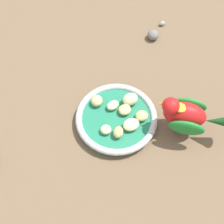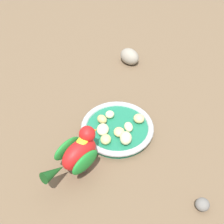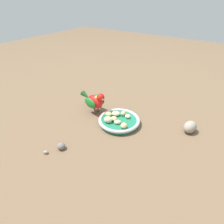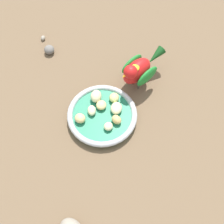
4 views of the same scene
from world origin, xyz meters
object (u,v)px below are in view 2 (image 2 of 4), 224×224
Objects in this scene: apple_piece_0 at (111,113)px; apple_piece_5 at (126,138)px; apple_piece_2 at (139,119)px; parrot at (77,153)px; apple_piece_3 at (128,127)px; feeding_bowl at (117,129)px; apple_piece_7 at (106,139)px; apple_piece_4 at (119,132)px; rock_large at (130,56)px; pebble_0 at (202,205)px; apple_piece_1 at (102,119)px; apple_piece_6 at (103,129)px.

apple_piece_5 is at bearing 144.04° from apple_piece_0.
parrot reaches higher than apple_piece_2.
apple_piece_2 reaches higher than apple_piece_3.
apple_piece_7 is (-0.00, 0.06, 0.02)m from feeding_bowl.
apple_piece_3 and apple_piece_4 have the same top height.
rock_large is 2.16× the size of pebble_0.
rock_large is (0.17, -0.32, -0.01)m from apple_piece_5.
apple_piece_1 is 0.91× the size of apple_piece_3.
rock_large is at bearing -74.71° from apple_piece_1.
apple_piece_2 is 0.97× the size of apple_piece_4.
apple_piece_1 and apple_piece_2 have the same top height.
apple_piece_5 is at bearing 117.77° from rock_large.
feeding_bowl is at bearing -35.85° from apple_piece_5.
apple_piece_5 is 0.56× the size of rock_large.
apple_piece_1 is 0.95× the size of apple_piece_4.
apple_piece_7 reaches higher than apple_piece_0.
pebble_0 is at bearing 164.40° from apple_piece_1.
pebble_0 is (-0.27, 0.04, -0.02)m from apple_piece_7.
apple_piece_4 is at bearing 72.17° from apple_piece_2.
apple_piece_0 is at bearing 17.30° from parrot.
apple_piece_6 is at bearing -45.14° from apple_piece_7.
parrot is (-0.02, 0.18, 0.04)m from apple_piece_0.
apple_piece_4 is 0.27m from pebble_0.
feeding_bowl is at bearing 4.64° from parrot.
apple_piece_7 is (-0.04, 0.09, 0.00)m from apple_piece_0.
feeding_bowl is 0.29m from pebble_0.
rock_large is at bearing -43.81° from pebble_0.
apple_piece_0 is at bearing -40.57° from apple_piece_4.
parrot is at bearing 103.84° from rock_large.
apple_piece_4 is at bearing -16.30° from pebble_0.
apple_piece_7 is at bearing 68.70° from apple_piece_4.
apple_piece_1 is at bearing 105.29° from rock_large.
rock_large is at bearing 24.28° from parrot.
parrot is at bearing 76.59° from apple_piece_4.
pebble_0 is at bearing 168.61° from apple_piece_6.
apple_piece_6 is (0.04, 0.02, 0.00)m from apple_piece_4.
apple_piece_1 is 0.98× the size of apple_piece_2.
apple_piece_2 is at bearing -107.83° from apple_piece_4.
apple_piece_1 is 0.04m from apple_piece_6.
parrot reaches higher than apple_piece_6.
apple_piece_6 and apple_piece_7 have the same top height.
apple_piece_3 is 0.19× the size of parrot.
rock_large is (0.11, -0.44, -0.04)m from parrot.
apple_piece_0 and apple_piece_3 have the same top height.
apple_piece_4 is at bearing 67.83° from apple_piece_3.
apple_piece_7 is (0.03, 0.07, 0.00)m from apple_piece_3.
apple_piece_2 is at bearing -128.35° from feeding_bowl.
apple_piece_5 reaches higher than apple_piece_3.
apple_piece_7 is at bearing -7.38° from pebble_0.
apple_piece_5 is at bearing -15.23° from pebble_0.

